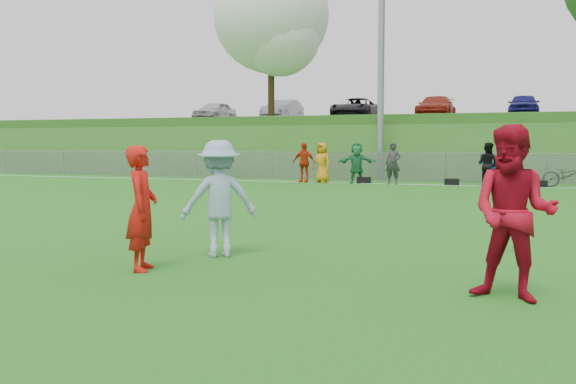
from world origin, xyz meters
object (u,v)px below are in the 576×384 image
at_px(player_red_left, 142,208).
at_px(frisbee, 514,203).
at_px(bicycle, 568,175).
at_px(player_blue, 219,199).
at_px(player_red_center, 514,213).
at_px(recycling_bin, 490,173).

bearing_deg(player_red_left, frisbee, -79.36).
height_order(frisbee, bicycle, bicycle).
bearing_deg(player_blue, player_red_center, 129.68).
bearing_deg(recycling_bin, bicycle, -8.51).
bearing_deg(player_red_center, recycling_bin, 105.80).
relative_size(player_red_left, player_red_center, 0.88).
relative_size(player_red_center, bicycle, 1.03).
distance_m(player_red_left, frisbee, 5.38).
height_order(frisbee, recycling_bin, recycling_bin).
relative_size(frisbee, bicycle, 0.14).
relative_size(player_blue, recycling_bin, 1.80).
xyz_separation_m(player_red_center, recycling_bin, (-1.20, 19.58, -0.46)).
xyz_separation_m(player_blue, bicycle, (5.71, 17.83, -0.38)).
distance_m(player_blue, frisbee, 4.36).
bearing_deg(recycling_bin, player_blue, -99.00).
bearing_deg(player_red_center, bicycle, 97.46).
relative_size(player_red_left, recycling_bin, 1.72).
distance_m(frisbee, recycling_bin, 16.70).
bearing_deg(recycling_bin, frisbee, -86.00).
bearing_deg(player_blue, frisbee, 169.07).
distance_m(player_red_center, player_blue, 4.31).
relative_size(player_red_left, bicycle, 0.90).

